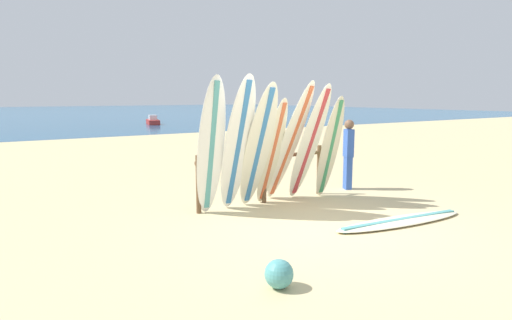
{
  "coord_description": "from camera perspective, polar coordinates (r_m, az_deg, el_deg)",
  "views": [
    {
      "loc": [
        -4.66,
        -5.11,
        2.12
      ],
      "look_at": [
        0.04,
        2.1,
        0.83
      ],
      "focal_mm": 29.78,
      "sensor_mm": 36.0,
      "label": 1
    }
  ],
  "objects": [
    {
      "name": "surfboard_leaning_right",
      "position": [
        8.59,
        7.2,
        2.24
      ],
      "size": [
        0.64,
        1.09,
        2.38
      ],
      "color": "white",
      "rests_on": "ground"
    },
    {
      "name": "small_boat_offshore",
      "position": [
        33.98,
        -13.69,
        5.12
      ],
      "size": [
        1.35,
        2.6,
        0.71
      ],
      "color": "#B22D28",
      "rests_on": "ocean_water"
    },
    {
      "name": "beach_ball",
      "position": [
        4.9,
        3.11,
        -15.03
      ],
      "size": [
        0.33,
        0.33,
        0.33
      ],
      "primitive_type": "sphere",
      "color": "teal",
      "rests_on": "ground"
    },
    {
      "name": "ground_plane",
      "position": [
        7.23,
        8.96,
        -8.64
      ],
      "size": [
        120.0,
        120.0,
        0.0
      ],
      "primitive_type": "plane",
      "color": "#CCB784"
    },
    {
      "name": "surfboard_rack",
      "position": [
        8.47,
        1.11,
        -1.13
      ],
      "size": [
        3.0,
        0.09,
        1.08
      ],
      "color": "brown",
      "rests_on": "ground"
    },
    {
      "name": "surfboard_leaning_left",
      "position": [
        7.63,
        -2.48,
        2.02
      ],
      "size": [
        0.58,
        1.01,
        2.52
      ],
      "color": "white",
      "rests_on": "ground"
    },
    {
      "name": "beachgoer_standing",
      "position": [
        9.94,
        12.3,
        1.16
      ],
      "size": [
        0.25,
        0.3,
        1.61
      ],
      "color": "#3359B2",
      "rests_on": "ground"
    },
    {
      "name": "surfboard_leaning_far_left",
      "position": [
        7.49,
        -6.06,
        1.78
      ],
      "size": [
        0.53,
        0.64,
        2.5
      ],
      "color": "white",
      "rests_on": "ground"
    },
    {
      "name": "surfboard_lying_on_sand",
      "position": [
        7.67,
        18.94,
        -7.73
      ],
      "size": [
        2.74,
        0.84,
        0.08
      ],
      "color": "beige",
      "rests_on": "ground"
    },
    {
      "name": "surfboard_leaning_center_right",
      "position": [
        8.45,
        4.58,
        2.35
      ],
      "size": [
        0.74,
        1.25,
        2.44
      ],
      "color": "white",
      "rests_on": "ground"
    },
    {
      "name": "surfboard_leaning_far_right",
      "position": [
        8.93,
        9.92,
        1.66
      ],
      "size": [
        0.52,
        0.66,
        2.15
      ],
      "color": "beige",
      "rests_on": "ground"
    },
    {
      "name": "surfboard_leaning_center",
      "position": [
        8.21,
        2.15,
        1.06
      ],
      "size": [
        0.56,
        0.82,
        2.11
      ],
      "color": "beige",
      "rests_on": "ground"
    },
    {
      "name": "surfboard_leaning_center_left",
      "position": [
        7.82,
        0.3,
        1.72
      ],
      "size": [
        0.59,
        1.11,
        2.39
      ],
      "color": "silver",
      "rests_on": "ground"
    },
    {
      "name": "ocean_water",
      "position": [
        63.32,
        -28.99,
        5.53
      ],
      "size": [
        120.0,
        80.0,
        0.01
      ],
      "primitive_type": "cube",
      "color": "#1E5984",
      "rests_on": "ground"
    }
  ]
}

